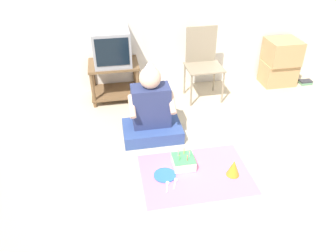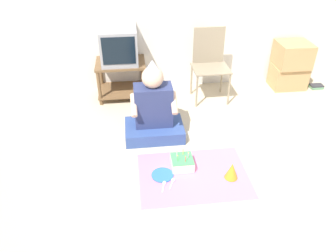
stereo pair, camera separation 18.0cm
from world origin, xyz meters
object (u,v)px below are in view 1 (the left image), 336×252
folding_chair (203,59)px  person_seated (151,112)px  tv (112,47)px  cardboard_box_stack (280,62)px  party_hat_blue (234,168)px  birthday_cake (183,162)px  paper_plate (165,175)px  book_pile (305,82)px

folding_chair → person_seated: bearing=-133.8°
tv → cardboard_box_stack: bearing=0.0°
cardboard_box_stack → party_hat_blue: 2.21m
birthday_cake → paper_plate: size_ratio=1.00×
tv → birthday_cake: size_ratio=2.20×
cardboard_box_stack → party_hat_blue: (-1.31, -1.77, -0.24)m
birthday_cake → cardboard_box_stack: bearing=41.7°
party_hat_blue → book_pile: bearing=44.2°
paper_plate → book_pile: bearing=33.6°
cardboard_box_stack → paper_plate: size_ratio=3.02×
party_hat_blue → paper_plate: party_hat_blue is taller
cardboard_box_stack → book_pile: cardboard_box_stack is taller
person_seated → paper_plate: 0.75m
book_pile → cardboard_box_stack: bearing=167.1°
cardboard_box_stack → paper_plate: bearing=-139.6°
cardboard_box_stack → book_pile: size_ratio=3.62×
tv → party_hat_blue: (1.00, -1.77, -0.62)m
book_pile → party_hat_blue: size_ratio=1.06×
book_pile → party_hat_blue: party_hat_blue is taller
tv → cardboard_box_stack: size_ratio=0.73×
folding_chair → cardboard_box_stack: size_ratio=1.42×
folding_chair → party_hat_blue: bearing=-94.7°
folding_chair → cardboard_box_stack: bearing=6.8°
tv → book_pile: (2.72, -0.09, -0.68)m
person_seated → book_pile: bearing=20.1°
person_seated → birthday_cake: 0.68m
tv → birthday_cake: tv is taller
folding_chair → paper_plate: (-0.77, -1.52, -0.51)m
tv → party_hat_blue: size_ratio=2.78×
book_pile → birthday_cake: (-2.16, -1.47, 0.04)m
book_pile → paper_plate: book_pile is taller
book_pile → person_seated: (-2.38, -0.87, 0.27)m
cardboard_box_stack → birthday_cake: bearing=-138.3°
folding_chair → book_pile: size_ratio=5.13×
person_seated → paper_plate: (0.02, -0.70, -0.28)m
tv → book_pile: 2.81m
person_seated → paper_plate: person_seated is taller
birthday_cake → book_pile: bearing=34.3°
folding_chair → party_hat_blue: 1.69m
cardboard_box_stack → paper_plate: 2.58m
person_seated → tv: bearing=109.6°
tv → party_hat_blue: tv is taller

